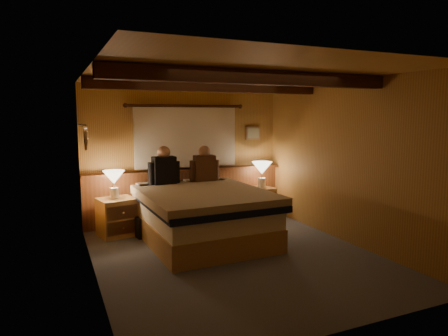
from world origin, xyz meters
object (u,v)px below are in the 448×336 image
nightstand_right (259,202)px  person_right (204,166)px  person_left (164,169)px  duffel_bag (151,225)px  nightstand_left (117,217)px  lamp_right (262,170)px  lamp_left (114,179)px  bed (202,214)px

nightstand_right → person_right: 1.35m
nightstand_right → person_left: bearing=172.3°
nightstand_right → person_left: 2.00m
person_right → duffel_bag: person_right is taller
nightstand_left → lamp_right: (2.66, 0.13, 0.59)m
lamp_left → person_right: person_right is taller
nightstand_left → duffel_bag: size_ratio=1.12×
nightstand_left → lamp_left: size_ratio=1.43×
bed → nightstand_left: 1.37m
lamp_right → person_right: size_ratio=0.77×
nightstand_left → person_left: (0.78, 0.02, 0.73)m
bed → lamp_left: (-1.17, 0.76, 0.50)m
lamp_left → person_left: 0.81m
bed → nightstand_right: bed is taller
lamp_left → person_right: bearing=1.7°
duffel_bag → nightstand_right: bearing=1.8°
lamp_right → person_left: 1.90m
nightstand_right → duffel_bag: nightstand_right is taller
nightstand_left → duffel_bag: 0.55m
nightstand_left → lamp_left: lamp_left is taller
duffel_bag → person_right: bearing=6.6°
person_right → person_left: bearing=-171.5°
nightstand_right → person_left: (-1.84, -0.14, 0.75)m
lamp_right → nightstand_right: bearing=154.7°
nightstand_right → bed: bearing=-160.8°
nightstand_right → lamp_right: size_ratio=1.19×
nightstand_right → person_left: size_ratio=0.89×
bed → person_left: bearing=114.4°
person_left → duffel_bag: person_left is taller
nightstand_left → lamp_right: 2.73m
person_left → nightstand_right: bearing=0.3°
nightstand_left → person_left: person_left is taller
lamp_left → duffel_bag: size_ratio=0.78×
nightstand_left → lamp_left: (-0.03, 0.02, 0.61)m
person_left → nightstand_left: bearing=177.2°
nightstand_left → duffel_bag: bearing=-32.3°
lamp_right → nightstand_left: bearing=-177.1°
bed → person_left: person_left is taller
lamp_left → lamp_right: lamp_right is taller
lamp_left → nightstand_left: bearing=-32.4°
lamp_left → duffel_bag: (0.53, -0.20, -0.74)m
person_right → duffel_bag: size_ratio=1.13×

